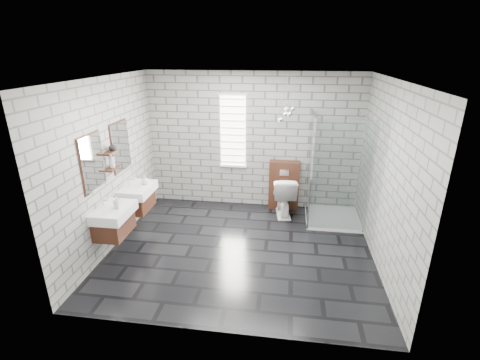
% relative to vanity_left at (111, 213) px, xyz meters
% --- Properties ---
extents(floor, '(4.20, 3.60, 0.02)m').
position_rel_vanity_left_xyz_m(floor, '(1.91, 0.47, -0.77)').
color(floor, black).
rests_on(floor, ground).
extents(ceiling, '(4.20, 3.60, 0.02)m').
position_rel_vanity_left_xyz_m(ceiling, '(1.91, 0.47, 1.95)').
color(ceiling, white).
rests_on(ceiling, wall_back).
extents(wall_back, '(4.20, 0.02, 2.70)m').
position_rel_vanity_left_xyz_m(wall_back, '(1.91, 2.28, 0.59)').
color(wall_back, '#9A9A95').
rests_on(wall_back, floor).
extents(wall_front, '(4.20, 0.02, 2.70)m').
position_rel_vanity_left_xyz_m(wall_front, '(1.91, -1.34, 0.59)').
color(wall_front, '#9A9A95').
rests_on(wall_front, floor).
extents(wall_left, '(0.02, 3.60, 2.70)m').
position_rel_vanity_left_xyz_m(wall_left, '(-0.20, 0.47, 0.59)').
color(wall_left, '#9A9A95').
rests_on(wall_left, floor).
extents(wall_right, '(0.02, 3.60, 2.70)m').
position_rel_vanity_left_xyz_m(wall_right, '(4.02, 0.47, 0.59)').
color(wall_right, '#9A9A95').
rests_on(wall_right, floor).
extents(vanity_left, '(0.47, 0.70, 1.57)m').
position_rel_vanity_left_xyz_m(vanity_left, '(0.00, 0.00, 0.00)').
color(vanity_left, '#472316').
rests_on(vanity_left, wall_left).
extents(vanity_right, '(0.47, 0.70, 1.57)m').
position_rel_vanity_left_xyz_m(vanity_right, '(0.00, 0.89, 0.00)').
color(vanity_right, '#472316').
rests_on(vanity_right, wall_left).
extents(shelf_lower, '(0.14, 0.30, 0.03)m').
position_rel_vanity_left_xyz_m(shelf_lower, '(-0.12, 0.42, 0.56)').
color(shelf_lower, '#472316').
rests_on(shelf_lower, wall_left).
extents(shelf_upper, '(0.14, 0.30, 0.03)m').
position_rel_vanity_left_xyz_m(shelf_upper, '(-0.12, 0.42, 0.82)').
color(shelf_upper, '#472316').
rests_on(shelf_upper, wall_left).
extents(window, '(0.56, 0.05, 1.48)m').
position_rel_vanity_left_xyz_m(window, '(1.51, 2.25, 0.79)').
color(window, white).
rests_on(window, wall_back).
extents(cistern_panel, '(0.60, 0.20, 1.00)m').
position_rel_vanity_left_xyz_m(cistern_panel, '(2.56, 2.17, -0.26)').
color(cistern_panel, '#472316').
rests_on(cistern_panel, floor).
extents(flush_plate, '(0.18, 0.01, 0.12)m').
position_rel_vanity_left_xyz_m(flush_plate, '(2.56, 2.07, 0.04)').
color(flush_plate, silver).
rests_on(flush_plate, cistern_panel).
extents(shower_enclosure, '(1.00, 1.00, 2.03)m').
position_rel_vanity_left_xyz_m(shower_enclosure, '(3.41, 1.66, -0.25)').
color(shower_enclosure, white).
rests_on(shower_enclosure, floor).
extents(pendant_cluster, '(0.29, 0.26, 0.84)m').
position_rel_vanity_left_xyz_m(pendant_cluster, '(2.55, 1.84, 1.26)').
color(pendant_cluster, silver).
rests_on(pendant_cluster, ceiling).
extents(toilet, '(0.54, 0.83, 0.79)m').
position_rel_vanity_left_xyz_m(toilet, '(2.56, 1.90, -0.36)').
color(toilet, white).
rests_on(toilet, floor).
extents(soap_bottle_a, '(0.10, 0.10, 0.19)m').
position_rel_vanity_left_xyz_m(soap_bottle_a, '(0.12, -0.00, 0.19)').
color(soap_bottle_a, '#B2B2B2').
rests_on(soap_bottle_a, vanity_left).
extents(soap_bottle_b, '(0.14, 0.14, 0.16)m').
position_rel_vanity_left_xyz_m(soap_bottle_b, '(0.15, 0.98, 0.17)').
color(soap_bottle_b, '#B2B2B2').
rests_on(soap_bottle_b, vanity_right).
extents(soap_bottle_c, '(0.10, 0.10, 0.24)m').
position_rel_vanity_left_xyz_m(soap_bottle_c, '(-0.11, 0.42, 0.70)').
color(soap_bottle_c, '#B2B2B2').
rests_on(soap_bottle_c, shelf_lower).
extents(vase, '(0.12, 0.12, 0.12)m').
position_rel_vanity_left_xyz_m(vase, '(-0.11, 0.50, 0.90)').
color(vase, '#B2B2B2').
rests_on(vase, shelf_upper).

